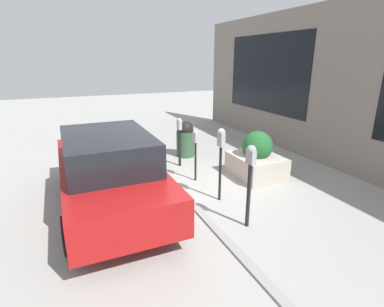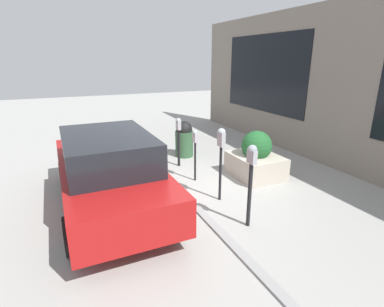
{
  "view_description": "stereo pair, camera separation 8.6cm",
  "coord_description": "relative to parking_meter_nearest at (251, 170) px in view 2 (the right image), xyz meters",
  "views": [
    {
      "loc": [
        -5.78,
        2.33,
        2.96
      ],
      "look_at": [
        0.0,
        -0.15,
        0.94
      ],
      "focal_mm": 28.0,
      "sensor_mm": 36.0,
      "label": 1
    },
    {
      "loc": [
        -5.75,
        2.41,
        2.96
      ],
      "look_at": [
        0.0,
        -0.15,
        0.94
      ],
      "focal_mm": 28.0,
      "sensor_mm": 36.0,
      "label": 2
    }
  ],
  "objects": [
    {
      "name": "ground_plane",
      "position": [
        1.72,
        0.51,
        -1.09
      ],
      "size": [
        40.0,
        40.0,
        0.0
      ],
      "primitive_type": "plane",
      "color": "#999993"
    },
    {
      "name": "building_facade",
      "position": [
        1.72,
        -3.96,
        1.12
      ],
      "size": [
        14.56,
        0.17,
        4.4
      ],
      "color": "slate",
      "rests_on": "ground_plane"
    },
    {
      "name": "curb_strip",
      "position": [
        1.72,
        0.59,
        -1.07
      ],
      "size": [
        14.56,
        0.16,
        0.04
      ],
      "color": "gray",
      "rests_on": "ground_plane"
    },
    {
      "name": "parking_meter_fourth",
      "position": [
        3.51,
        -0.03,
        -0.15
      ],
      "size": [
        0.18,
        0.16,
        1.39
      ],
      "color": "black",
      "rests_on": "ground_plane"
    },
    {
      "name": "parking_meter_second",
      "position": [
        1.14,
        -0.04,
        0.1
      ],
      "size": [
        0.19,
        0.16,
        1.59
      ],
      "color": "black",
      "rests_on": "ground_plane"
    },
    {
      "name": "parking_meter_nearest",
      "position": [
        0.0,
        0.0,
        0.0
      ],
      "size": [
        0.2,
        0.17,
        1.55
      ],
      "color": "black",
      "rests_on": "ground_plane"
    },
    {
      "name": "parked_car_front",
      "position": [
        1.76,
        2.17,
        -0.28
      ],
      "size": [
        4.52,
        1.86,
        1.58
      ],
      "rotation": [
        0.0,
        0.0,
        0.01
      ],
      "color": "maroon",
      "rests_on": "ground_plane"
    },
    {
      "name": "parking_meter_middle",
      "position": [
        2.34,
        -0.0,
        -0.12
      ],
      "size": [
        0.16,
        0.14,
        1.3
      ],
      "color": "black",
      "rests_on": "ground_plane"
    },
    {
      "name": "trash_bin",
      "position": [
        4.28,
        -0.52,
        -0.53
      ],
      "size": [
        0.56,
        0.56,
        1.11
      ],
      "color": "#2D5133",
      "rests_on": "ground_plane"
    },
    {
      "name": "planter_box",
      "position": [
        1.97,
        -1.55,
        -0.61
      ],
      "size": [
        1.35,
        1.1,
        1.21
      ],
      "color": "#B2A899",
      "rests_on": "ground_plane"
    }
  ]
}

